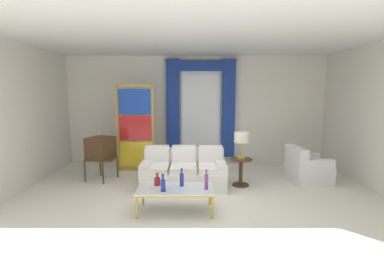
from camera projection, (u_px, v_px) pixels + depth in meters
name	position (u px, v px, depth m)	size (l,w,h in m)	color
ground_plane	(197.00, 199.00, 5.66)	(16.00, 16.00, 0.00)	silver
wall_rear	(195.00, 110.00, 8.47)	(8.00, 0.12, 3.00)	white
wall_left	(15.00, 117.00, 6.02)	(0.12, 7.00, 3.00)	white
wall_right	(377.00, 117.00, 6.06)	(0.12, 7.00, 3.00)	white
ceiling_slab	(196.00, 41.00, 6.01)	(8.00, 7.60, 0.04)	white
curtained_window	(199.00, 102.00, 8.27)	(2.00, 0.17, 2.70)	white
couch_white_long	(182.00, 172.00, 6.37)	(1.76, 0.92, 0.86)	white
coffee_table	(174.00, 190.00, 5.00)	(1.28, 0.69, 0.41)	silver
bottle_blue_decanter	(180.00, 179.00, 5.09)	(0.07, 0.07, 0.31)	navy
bottle_crystal_tall	(162.00, 184.00, 4.81)	(0.08, 0.08, 0.29)	navy
bottle_amber_squat	(156.00, 181.00, 5.14)	(0.11, 0.11, 0.22)	maroon
bottle_ruby_flask	(205.00, 181.00, 4.92)	(0.06, 0.06, 0.34)	#753384
vintage_tv	(99.00, 149.00, 6.79)	(0.68, 0.72, 1.35)	#472D19
armchair_white	(305.00, 169.00, 6.71)	(0.89, 0.88, 0.80)	white
stained_glass_divider	(134.00, 130.00, 7.57)	(0.95, 0.05, 2.20)	gold
peacock_figurine	(149.00, 167.00, 7.22)	(0.44, 0.60, 0.50)	beige
round_side_table	(239.00, 169.00, 6.42)	(0.48, 0.48, 0.59)	#472D19
table_lamp_brass	(240.00, 139.00, 6.32)	(0.32, 0.32, 0.57)	#B29338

